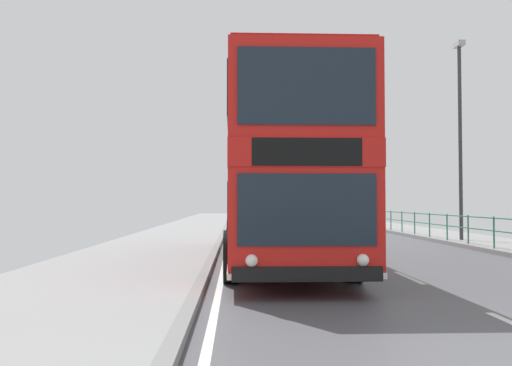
{
  "coord_description": "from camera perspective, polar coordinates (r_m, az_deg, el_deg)",
  "views": [
    {
      "loc": [
        -3.63,
        -4.5,
        1.59
      ],
      "look_at": [
        -3.17,
        9.03,
        2.05
      ],
      "focal_mm": 39.82,
      "sensor_mm": 36.0,
      "label": 1
    }
  ],
  "objects": [
    {
      "name": "pedestrian_railing_far_kerb",
      "position": [
        18.47,
        24.08,
        -4.18
      ],
      "size": [
        0.05,
        29.85,
        1.0
      ],
      "color": "#236B4C",
      "rests_on": "ground"
    },
    {
      "name": "street_lamp_far_side",
      "position": [
        23.52,
        19.81,
        5.55
      ],
      "size": [
        0.28,
        0.6,
        7.72
      ],
      "color": "#38383D",
      "rests_on": "ground"
    },
    {
      "name": "double_decker_bus_main",
      "position": [
        14.48,
        2.34,
        0.82
      ],
      "size": [
        2.8,
        11.0,
        4.37
      ],
      "color": "red",
      "rests_on": "ground"
    }
  ]
}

